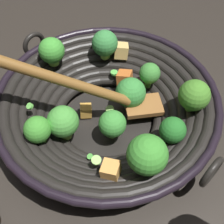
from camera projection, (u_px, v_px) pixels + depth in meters
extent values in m
plane|color=#28231E|center=(107.00, 122.00, 0.58)|extent=(4.00, 4.00, 0.00)
cylinder|color=black|center=(107.00, 121.00, 0.57)|extent=(0.17, 0.17, 0.01)
torus|color=black|center=(107.00, 117.00, 0.56)|extent=(0.22, 0.22, 0.02)
torus|color=black|center=(107.00, 114.00, 0.56)|extent=(0.25, 0.25, 0.02)
torus|color=black|center=(107.00, 111.00, 0.55)|extent=(0.28, 0.28, 0.02)
torus|color=black|center=(107.00, 109.00, 0.54)|extent=(0.30, 0.30, 0.02)
torus|color=black|center=(107.00, 106.00, 0.54)|extent=(0.33, 0.33, 0.02)
torus|color=black|center=(107.00, 103.00, 0.53)|extent=(0.36, 0.36, 0.02)
torus|color=black|center=(107.00, 100.00, 0.52)|extent=(0.39, 0.39, 0.02)
torus|color=black|center=(107.00, 97.00, 0.52)|extent=(0.41, 0.41, 0.01)
torus|color=black|center=(211.00, 172.00, 0.42)|extent=(0.05, 0.03, 0.05)
torus|color=black|center=(34.00, 44.00, 0.61)|extent=(0.05, 0.03, 0.05)
cylinder|color=#78AD44|center=(112.00, 132.00, 0.52)|extent=(0.03, 0.03, 0.02)
sphere|color=#3D8F38|center=(112.00, 124.00, 0.50)|extent=(0.05, 0.05, 0.05)
cylinder|color=#6C9D37|center=(65.00, 133.00, 0.52)|extent=(0.02, 0.02, 0.02)
sphere|color=#48983B|center=(63.00, 121.00, 0.49)|extent=(0.06, 0.06, 0.06)
cylinder|color=#55A24A|center=(130.00, 104.00, 0.58)|extent=(0.02, 0.02, 0.02)
sphere|color=#38883A|center=(131.00, 93.00, 0.55)|extent=(0.06, 0.06, 0.06)
cylinder|color=#56A245|center=(145.00, 166.00, 0.43)|extent=(0.03, 0.03, 0.02)
sphere|color=#3C8E2F|center=(147.00, 155.00, 0.41)|extent=(0.06, 0.06, 0.06)
cylinder|color=#82B349|center=(105.00, 54.00, 0.61)|extent=(0.03, 0.03, 0.02)
sphere|color=#36823E|center=(105.00, 43.00, 0.59)|extent=(0.05, 0.05, 0.05)
cylinder|color=#5DA03B|center=(148.00, 83.00, 0.58)|extent=(0.02, 0.02, 0.02)
sphere|color=#3C8234|center=(150.00, 73.00, 0.56)|extent=(0.04, 0.04, 0.04)
cylinder|color=#65A443|center=(40.00, 138.00, 0.49)|extent=(0.02, 0.02, 0.02)
sphere|color=#3F902F|center=(37.00, 129.00, 0.47)|extent=(0.05, 0.05, 0.05)
cylinder|color=#77B23D|center=(54.00, 61.00, 0.59)|extent=(0.03, 0.03, 0.01)
sphere|color=green|center=(52.00, 50.00, 0.56)|extent=(0.05, 0.05, 0.05)
cylinder|color=#65A53A|center=(191.00, 107.00, 0.52)|extent=(0.02, 0.02, 0.02)
sphere|color=#458229|center=(194.00, 95.00, 0.49)|extent=(0.05, 0.05, 0.05)
cylinder|color=#679A4E|center=(170.00, 139.00, 0.50)|extent=(0.02, 0.02, 0.02)
sphere|color=#236B25|center=(173.00, 130.00, 0.48)|extent=(0.05, 0.05, 0.05)
cube|color=gold|center=(86.00, 111.00, 0.57)|extent=(0.03, 0.03, 0.03)
cube|color=#E59E4B|center=(111.00, 170.00, 0.44)|extent=(0.04, 0.04, 0.03)
cube|color=#C4652A|center=(125.00, 79.00, 0.60)|extent=(0.04, 0.04, 0.04)
cube|color=#DCB769|center=(121.00, 51.00, 0.61)|extent=(0.04, 0.04, 0.03)
cylinder|color=#99D166|center=(109.00, 108.00, 0.55)|extent=(0.02, 0.02, 0.01)
cylinder|color=#6BC651|center=(30.00, 106.00, 0.50)|extent=(0.02, 0.01, 0.01)
cylinder|color=#99D166|center=(96.00, 160.00, 0.45)|extent=(0.02, 0.02, 0.01)
cylinder|color=#56B247|center=(90.00, 157.00, 0.48)|extent=(0.01, 0.01, 0.01)
cylinder|color=#56B247|center=(114.00, 73.00, 0.60)|extent=(0.02, 0.02, 0.00)
cube|color=brown|center=(143.00, 106.00, 0.55)|extent=(0.08, 0.06, 0.01)
cylinder|color=brown|center=(58.00, 79.00, 0.47)|extent=(0.25, 0.07, 0.16)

